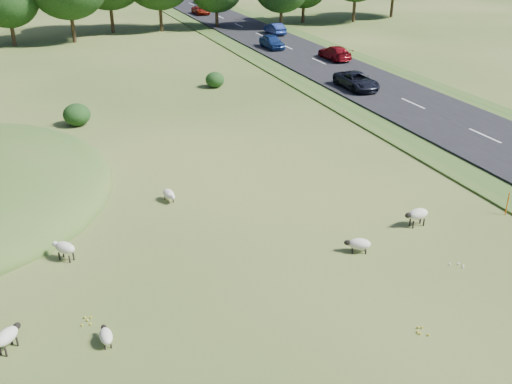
# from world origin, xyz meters

# --- Properties ---
(ground) EXTENTS (160.00, 160.00, 0.00)m
(ground) POSITION_xyz_m (0.00, 20.00, 0.00)
(ground) COLOR #2D4E18
(ground) RESTS_ON ground
(road) EXTENTS (8.00, 150.00, 0.25)m
(road) POSITION_xyz_m (20.00, 30.00, 0.12)
(road) COLOR black
(road) RESTS_ON ground
(shrubs) EXTENTS (22.16, 9.89, 1.57)m
(shrubs) POSITION_xyz_m (-3.64, 24.89, 0.72)
(shrubs) COLOR black
(shrubs) RESTS_ON ground
(marker_post) EXTENTS (0.06, 0.06, 1.20)m
(marker_post) POSITION_xyz_m (13.32, -1.04, 0.60)
(marker_post) COLOR #D8590C
(marker_post) RESTS_ON ground
(sheep_0) EXTENTS (1.02, 1.12, 0.84)m
(sheep_0) POSITION_xyz_m (-9.59, -2.58, 0.58)
(sheep_0) COLOR beige
(sheep_0) RESTS_ON ground
(sheep_1) EXTENTS (0.64, 1.15, 0.64)m
(sheep_1) POSITION_xyz_m (-1.83, 6.56, 0.40)
(sheep_1) COLOR beige
(sheep_1) RESTS_ON ground
(sheep_2) EXTENTS (1.26, 0.56, 0.91)m
(sheep_2) POSITION_xyz_m (8.49, -0.37, 0.64)
(sheep_2) COLOR beige
(sheep_2) RESTS_ON ground
(sheep_3) EXTENTS (0.45, 0.99, 0.57)m
(sheep_3) POSITION_xyz_m (-6.49, -3.50, 0.36)
(sheep_3) COLOR beige
(sheep_3) RESTS_ON ground
(sheep_4) EXTENTS (1.07, 1.13, 0.86)m
(sheep_4) POSITION_xyz_m (-7.32, 2.66, 0.60)
(sheep_4) COLOR beige
(sheep_4) RESTS_ON ground
(sheep_5) EXTENTS (1.21, 0.90, 0.68)m
(sheep_5) POSITION_xyz_m (4.68, -1.44, 0.43)
(sheep_5) COLOR beige
(sheep_5) RESTS_ON ground
(car_0) EXTENTS (1.74, 4.32, 1.47)m
(car_0) POSITION_xyz_m (18.10, 39.87, 0.99)
(car_0) COLOR navy
(car_0) RESTS_ON road
(car_1) EXTENTS (2.27, 4.91, 1.37)m
(car_1) POSITION_xyz_m (18.10, 21.47, 0.93)
(car_1) COLOR black
(car_1) RESTS_ON road
(car_2) EXTENTS (1.91, 4.70, 1.37)m
(car_2) POSITION_xyz_m (21.90, 32.25, 0.93)
(car_2) COLOR maroon
(car_2) RESTS_ON road
(car_4) EXTENTS (2.02, 4.38, 1.22)m
(car_4) POSITION_xyz_m (18.10, 67.77, 0.86)
(car_4) COLOR maroon
(car_4) RESTS_ON road
(car_6) EXTENTS (1.46, 4.18, 1.38)m
(car_6) POSITION_xyz_m (21.90, 47.88, 0.94)
(car_6) COLOR navy
(car_6) RESTS_ON road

